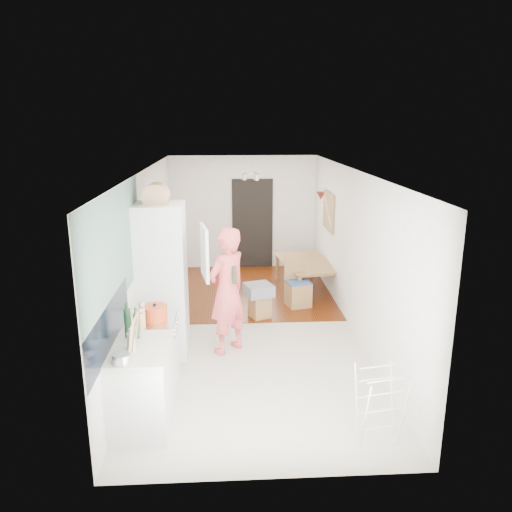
{
  "coord_description": "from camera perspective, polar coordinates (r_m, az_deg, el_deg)",
  "views": [
    {
      "loc": [
        -0.35,
        -7.4,
        3.2
      ],
      "look_at": [
        0.09,
        0.2,
        1.14
      ],
      "focal_mm": 35.0,
      "sensor_mm": 36.0,
      "label": 1
    }
  ],
  "objects": [
    {
      "name": "chopping_boards",
      "position": [
        5.25,
        -13.82,
        -8.79
      ],
      "size": [
        0.07,
        0.29,
        0.38
      ],
      "primitive_type": null,
      "rotation": [
        0.0,
        0.0,
        0.1
      ],
      "color": "tan",
      "rests_on": "worktop"
    },
    {
      "name": "range_cooker",
      "position": [
        6.32,
        -11.83,
        -11.14
      ],
      "size": [
        0.6,
        0.6,
        0.88
      ],
      "primitive_type": "cube",
      "color": "silver",
      "rests_on": "room_shell"
    },
    {
      "name": "fridge_interior",
      "position": [
        6.85,
        -8.31,
        1.01
      ],
      "size": [
        0.02,
        0.52,
        0.66
      ],
      "primitive_type": "cube",
      "color": "white",
      "rests_on": "room_shell"
    },
    {
      "name": "pinboard",
      "position": [
        9.65,
        8.31,
        5.09
      ],
      "size": [
        0.03,
        0.9,
        0.7
      ],
      "primitive_type": "cube",
      "color": "tan",
      "rests_on": "room_shell"
    },
    {
      "name": "wall_sconce",
      "position": [
        10.24,
        7.41,
        6.83
      ],
      "size": [
        0.18,
        0.18,
        0.16
      ],
      "primitive_type": "cone",
      "color": "maroon",
      "rests_on": "room_shell"
    },
    {
      "name": "fridge_door",
      "position": [
        6.54,
        -5.91,
        0.41
      ],
      "size": [
        0.14,
        0.56,
        0.7
      ],
      "primitive_type": "cube",
      "rotation": [
        0.0,
        0.0,
        -1.4
      ],
      "color": "silver",
      "rests_on": "room_shell"
    },
    {
      "name": "pepper_mill_front",
      "position": [
        5.81,
        -13.02,
        -7.33
      ],
      "size": [
        0.07,
        0.07,
        0.2
      ],
      "primitive_type": "cylinder",
      "rotation": [
        0.0,
        0.0,
        0.23
      ],
      "color": "tan",
      "rests_on": "worktop"
    },
    {
      "name": "bread_bin",
      "position": [
        6.81,
        -11.35,
        6.74
      ],
      "size": [
        0.39,
        0.38,
        0.19
      ],
      "primitive_type": null,
      "rotation": [
        0.0,
        0.0,
        -0.1
      ],
      "color": "tan",
      "rests_on": "fridge_housing"
    },
    {
      "name": "wood_floor_overlay",
      "position": [
        9.8,
        -1.09,
        -3.93
      ],
      "size": [
        3.2,
        3.3,
        0.01
      ],
      "primitive_type": "cube",
      "color": "#632B09",
      "rests_on": "room_shell"
    },
    {
      "name": "red_casserole",
      "position": [
        6.08,
        -11.47,
        -6.36
      ],
      "size": [
        0.35,
        0.35,
        0.18
      ],
      "primitive_type": "cylinder",
      "rotation": [
        0.0,
        0.0,
        -0.2
      ],
      "color": "red",
      "rests_on": "cooker_top"
    },
    {
      "name": "base_cabinet",
      "position": [
        5.67,
        -12.93,
        -14.57
      ],
      "size": [
        0.6,
        0.9,
        0.86
      ],
      "primitive_type": "cube",
      "color": "silver",
      "rests_on": "room_shell"
    },
    {
      "name": "bottle_c",
      "position": [
        5.32,
        -14.08,
        -9.54
      ],
      "size": [
        0.09,
        0.09,
        0.2
      ],
      "primitive_type": "cylinder",
      "rotation": [
        0.0,
        0.0,
        0.05
      ],
      "color": "silver",
      "rests_on": "worktop"
    },
    {
      "name": "pepper_mill_back",
      "position": [
        5.89,
        -12.85,
        -6.84
      ],
      "size": [
        0.08,
        0.08,
        0.24
      ],
      "primitive_type": "cylinder",
      "rotation": [
        0.0,
        0.0,
        -0.34
      ],
      "color": "tan",
      "rests_on": "worktop"
    },
    {
      "name": "sage_wall_panel",
      "position": [
        5.71,
        -15.75,
        0.84
      ],
      "size": [
        0.02,
        3.0,
        1.3
      ],
      "primitive_type": "cube",
      "color": "slate",
      "rests_on": "room_shell"
    },
    {
      "name": "grey_drape",
      "position": [
        8.33,
        0.3,
        -3.89
      ],
      "size": [
        0.54,
        0.54,
        0.19
      ],
      "primitive_type": "cube",
      "rotation": [
        0.0,
        0.0,
        0.32
      ],
      "color": "gray",
      "rests_on": "stool"
    },
    {
      "name": "doorway_recess",
      "position": [
        11.12,
        -0.42,
        3.69
      ],
      "size": [
        0.9,
        0.04,
        2.0
      ],
      "primitive_type": "cube",
      "color": "black",
      "rests_on": "room_shell"
    },
    {
      "name": "fridge_housing",
      "position": [
        7.02,
        -10.69,
        -2.8
      ],
      "size": [
        0.66,
        0.66,
        2.15
      ],
      "primitive_type": "cube",
      "color": "silver",
      "rests_on": "room_shell"
    },
    {
      "name": "dining_table",
      "position": [
        9.83,
        5.92,
        -2.46
      ],
      "size": [
        1.01,
        1.52,
        0.49
      ],
      "primitive_type": "imported",
      "rotation": [
        0.0,
        0.0,
        1.74
      ],
      "color": "olive",
      "rests_on": "floor"
    },
    {
      "name": "dining_chair",
      "position": [
        8.87,
        4.85,
        -2.92
      ],
      "size": [
        0.48,
        0.48,
        0.93
      ],
      "primitive_type": null,
      "rotation": [
        0.0,
        0.0,
        0.25
      ],
      "color": "olive",
      "rests_on": "floor"
    },
    {
      "name": "person",
      "position": [
        6.95,
        -3.33,
        -2.74
      ],
      "size": [
        0.92,
        0.92,
        2.15
      ],
      "primitive_type": "imported",
      "rotation": [
        0.0,
        0.0,
        3.93
      ],
      "color": "#ED5555",
      "rests_on": "floor"
    },
    {
      "name": "pinboard_frame",
      "position": [
        9.64,
        8.22,
        5.09
      ],
      "size": [
        0.0,
        0.94,
        0.74
      ],
      "primitive_type": "cube",
      "color": "olive",
      "rests_on": "room_shell"
    },
    {
      "name": "worktop",
      "position": [
        5.46,
        -13.21,
        -10.36
      ],
      "size": [
        0.62,
        0.92,
        0.06
      ],
      "primitive_type": "cube",
      "color": "#EFE8CE",
      "rests_on": "room_shell"
    },
    {
      "name": "steel_pan",
      "position": [
        5.14,
        -15.02,
        -11.19
      ],
      "size": [
        0.24,
        0.24,
        0.1
      ],
      "primitive_type": "cylinder",
      "rotation": [
        0.0,
        0.0,
        0.26
      ],
      "color": "silver",
      "rests_on": "worktop"
    },
    {
      "name": "stool",
      "position": [
        8.42,
        0.42,
        -5.8
      ],
      "size": [
        0.39,
        0.39,
        0.39
      ],
      "primitive_type": null,
      "rotation": [
        0.0,
        0.0,
        0.42
      ],
      "color": "olive",
      "rests_on": "floor"
    },
    {
      "name": "bottle_a",
      "position": [
        5.65,
        -14.44,
        -7.42
      ],
      "size": [
        0.08,
        0.08,
        0.32
      ],
      "primitive_type": "cylinder",
      "rotation": [
        0.0,
        0.0,
        -0.12
      ],
      "color": "#1E4425",
      "rests_on": "worktop"
    },
    {
      "name": "cooker_top",
      "position": [
        6.13,
        -12.06,
        -7.28
      ],
      "size": [
        0.6,
        0.6,
        0.04
      ],
      "primitive_type": "cube",
      "color": "silver",
      "rests_on": "room_shell"
    },
    {
      "name": "floor",
      "position": [
        8.07,
        -0.56,
        -8.25
      ],
      "size": [
        3.2,
        7.0,
        0.01
      ],
      "primitive_type": "cube",
      "color": "beige",
      "rests_on": "ground"
    },
    {
      "name": "held_bottle",
      "position": [
        6.81,
        -2.49,
        -2.19
      ],
      "size": [
        0.05,
        0.05,
        0.25
      ],
      "primitive_type": "cylinder",
      "color": "#1E4425",
      "rests_on": "person"
    },
    {
      "name": "tile_splashback",
      "position": [
        5.41,
        -16.38,
        -7.81
      ],
      "size": [
        0.02,
        1.9,
        0.5
      ],
      "primitive_type": "cube",
      "color": "black",
      "rests_on": "room_shell"
    },
    {
      "name": "room_shell",
      "position": [
        7.67,
        -0.58,
        0.36
      ],
      "size": [
        3.2,
        7.0,
        2.5
      ],
      "primitive_type": null,
      "color": "white",
      "rests_on": "ground"
    },
    {
      "name": "drying_rack",
      "position": [
        5.47,
        13.9,
        -16.32
      ],
      "size": [
        0.46,
        0.43,
        0.78
      ],
      "primitive_type": null,
      "rotation": [
        0.0,
        0.0,
        0.19
      ],
      "color": "silver",
      "rests_on": "floor"
    },
    {
      "name": "bottle_b",
      "position": [
        5.6,
        -13.5,
        -7.8
      ],
      "size": [
        0.07,
        0.07,
        0.28
      ],
      "primitive_type": "cylinder",
      "rotation": [
        0.0,
        0.0,
        -0.09
      ],
      "color": "#1E4425",
      "rests_on": "worktop"
    }
  ]
}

